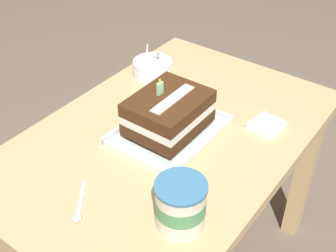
{
  "coord_description": "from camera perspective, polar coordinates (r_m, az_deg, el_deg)",
  "views": [
    {
      "loc": [
        -0.86,
        -0.64,
        1.54
      ],
      "look_at": [
        0.0,
        -0.0,
        0.72
      ],
      "focal_mm": 47.86,
      "sensor_mm": 36.0,
      "label": 1
    }
  ],
  "objects": [
    {
      "name": "bowl_stack",
      "position": [
        1.65,
        -1.97,
        7.46
      ],
      "size": [
        0.15,
        0.15,
        0.11
      ],
      "color": "white",
      "rests_on": "dining_table"
    },
    {
      "name": "foil_tray",
      "position": [
        1.36,
        0.12,
        -0.72
      ],
      "size": [
        0.33,
        0.26,
        0.02
      ],
      "color": "silver",
      "rests_on": "dining_table"
    },
    {
      "name": "ice_cream_tub",
      "position": [
        1.07,
        1.62,
        -9.94
      ],
      "size": [
        0.13,
        0.13,
        0.13
      ],
      "color": "silver",
      "rests_on": "dining_table"
    },
    {
      "name": "napkin_pile",
      "position": [
        1.42,
        12.44,
        0.07
      ],
      "size": [
        0.11,
        0.1,
        0.02
      ],
      "color": "white",
      "rests_on": "dining_table"
    },
    {
      "name": "serving_spoon_near_tray",
      "position": [
        1.16,
        -11.34,
        -10.56
      ],
      "size": [
        0.13,
        0.1,
        0.01
      ],
      "color": "silver",
      "rests_on": "dining_table"
    },
    {
      "name": "dining_table",
      "position": [
        1.43,
        -0.11,
        -4.31
      ],
      "size": [
        1.1,
        0.73,
        0.69
      ],
      "color": "tan",
      "rests_on": "ground_plane"
    },
    {
      "name": "birthday_cake",
      "position": [
        1.32,
        0.12,
        1.72
      ],
      "size": [
        0.23,
        0.19,
        0.16
      ],
      "color": "#412512",
      "rests_on": "foil_tray"
    }
  ]
}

